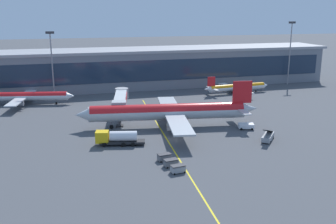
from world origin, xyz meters
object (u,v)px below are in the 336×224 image
Objects in this scene: main_airliner at (169,112)px; baggage_cart_2 at (164,157)px; pushback_tug at (246,126)px; commuter_jet_near at (25,96)px; fuel_tanker at (117,138)px; commuter_jet_far at (237,87)px; baggage_cart_1 at (171,163)px; belt_loader at (268,136)px; baggage_cart_0 at (178,169)px.

main_airliner reaches higher than baggage_cart_2.
commuter_jet_near is at bearing 142.56° from pushback_tug.
main_airliner is at bearing 34.89° from fuel_tanker.
pushback_tug is 1.52× the size of baggage_cart_2.
baggage_cart_2 is (-7.13, -22.17, -3.24)m from main_airliner.
baggage_cart_2 is 69.55m from commuter_jet_far.
baggage_cart_2 is at bearing -149.03° from pushback_tug.
commuter_jet_near is (-30.52, 60.84, 1.96)m from baggage_cart_1.
commuter_jet_far is (41.90, 55.49, 1.51)m from baggage_cart_2.
belt_loader reaches higher than baggage_cart_2.
commuter_jet_near is at bearing 117.54° from baggage_cart_2.
commuter_jet_far reaches higher than pushback_tug.
commuter_jet_near is at bearing 136.35° from main_airliner.
pushback_tug is at bearing 36.43° from baggage_cart_1.
main_airliner is 1.52× the size of commuter_jet_near.
fuel_tanker reaches higher than baggage_cart_0.
pushback_tug is 0.16× the size of commuter_jet_far.
pushback_tug is 30.97m from baggage_cart_1.
commuter_jet_far reaches higher than baggage_cart_1.
commuter_jet_far is 72.00m from commuter_jet_near.
main_airliner reaches higher than commuter_jet_far.
main_airliner reaches higher than baggage_cart_1.
baggage_cart_1 is (-0.45, 3.17, 0.00)m from baggage_cart_0.
fuel_tanker is 20.12m from baggage_cart_0.
belt_loader is 1.43× the size of pushback_tug.
belt_loader is at bearing -107.47° from commuter_jet_far.
commuter_jet_near is (-22.37, 45.84, 1.00)m from fuel_tanker.
baggage_cart_1 is (-24.92, -18.39, -0.07)m from pushback_tug.
commuter_jet_far is (41.00, 61.83, 1.51)m from baggage_cart_0.
pushback_tug is 1.52× the size of baggage_cart_1.
belt_loader is at bearing 25.48° from baggage_cart_0.
belt_loader reaches higher than fuel_tanker.
fuel_tanker is at bearing -145.11° from main_airliner.
pushback_tug is 69.85m from commuter_jet_near.
baggage_cart_1 is at bearing -61.49° from fuel_tanker.
baggage_cart_2 is at bearing -56.94° from fuel_tanker.
main_airliner reaches higher than commuter_jet_near.
commuter_jet_near is at bearing 178.27° from commuter_jet_far.
belt_loader reaches higher than baggage_cart_0.
commuter_jet_far is at bearing 41.36° from fuel_tanker.
fuel_tanker is 2.57× the size of pushback_tug.
baggage_cart_0 is 74.21m from commuter_jet_far.
fuel_tanker is 0.36× the size of commuter_jet_near.
baggage_cart_2 is (-25.36, -15.22, -0.07)m from pushback_tug.
fuel_tanker is 51.02m from commuter_jet_near.
belt_loader is at bearing -84.70° from pushback_tug.
baggage_cart_0 reaches higher than pushback_tug.
belt_loader is 76.62m from commuter_jet_near.
pushback_tug is at bearing -20.87° from main_airliner.
baggage_cart_0 is 3.20m from baggage_cart_1.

